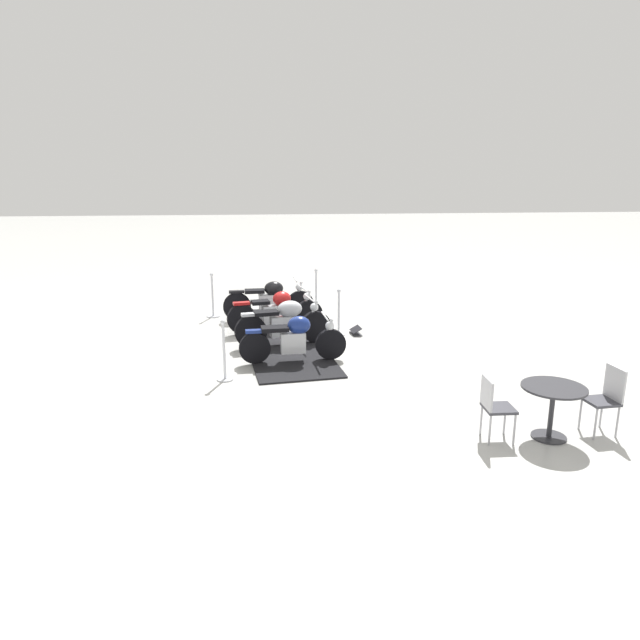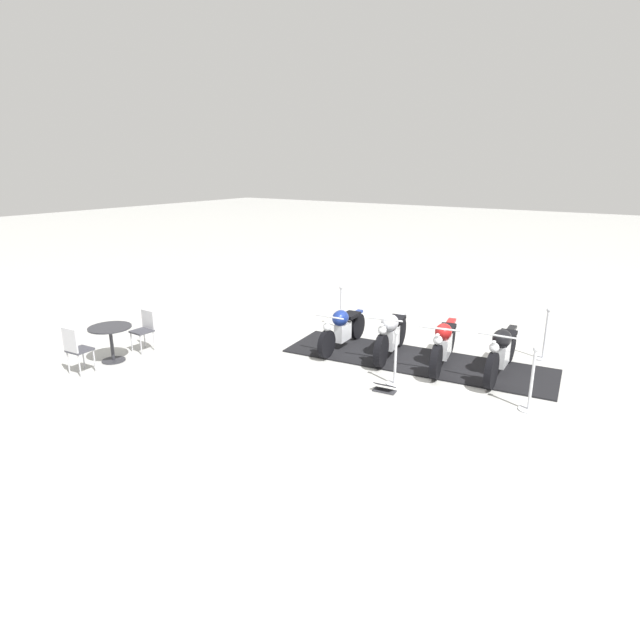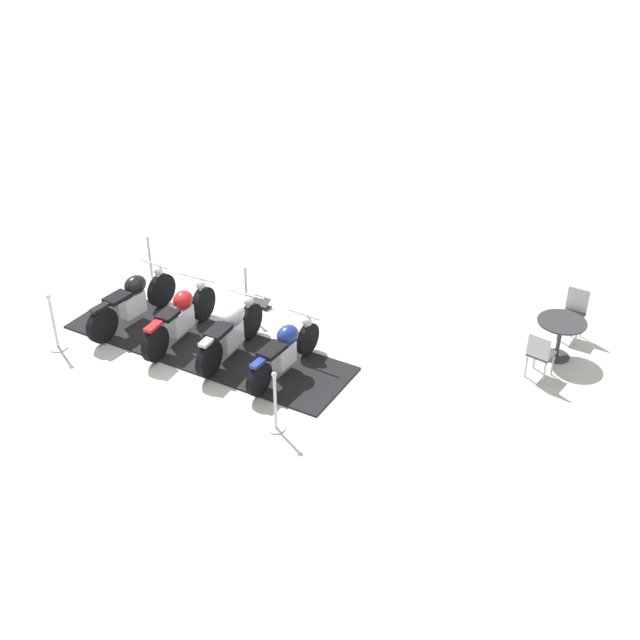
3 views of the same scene
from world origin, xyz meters
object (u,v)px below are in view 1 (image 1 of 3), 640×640
Objects in this scene: stanchion_right_mid at (339,320)px; stanchion_left_rear at (213,303)px; motorcycle_black at (270,299)px; motorcycle_chrome at (285,322)px; cafe_table at (553,399)px; motorcycle_navy at (295,338)px; stanchion_left_front at (224,359)px; cafe_chair_across_table at (494,404)px; motorcycle_maroon at (277,311)px; stanchion_right_rear at (316,298)px; cafe_chair_near_table at (606,396)px; info_placard at (356,332)px.

stanchion_left_rear reaches higher than stanchion_right_mid.
stanchion_left_rear is at bearing 157.71° from motorcycle_black.
motorcycle_chrome reaches higher than cafe_table.
stanchion_left_front is at bearing -151.05° from motorcycle_navy.
motorcycle_maroon is at bearing 117.30° from cafe_chair_across_table.
stanchion_right_rear is at bearing 6.71° from stanchion_right_mid.
stanchion_left_front is 6.10m from cafe_chair_near_table.
motorcycle_chrome is 1.45m from stanchion_right_mid.
info_placard is (-0.42, -1.78, -0.44)m from motorcycle_maroon.
motorcycle_navy is 4.93m from cafe_table.
stanchion_left_front reaches higher than cafe_chair_near_table.
stanchion_right_mid is at bearing -97.83° from info_placard.
cafe_chair_near_table is at bearing -59.78° from motorcycle_black.
stanchion_right_rear is (2.37, 0.28, 0.01)m from stanchion_right_mid.
motorcycle_black is 8.32m from cafe_chair_near_table.
motorcycle_black is 1.56m from stanchion_left_rear.
stanchion_right_mid is at bearing 19.71° from motorcycle_chrome.
motorcycle_navy is 4.33m from stanchion_left_rear.
stanchion_right_rear is at bearing -170.89° from info_placard.
motorcycle_maroon is 1.45m from stanchion_right_mid.
motorcycle_maroon is 2.25m from stanchion_right_rear.
motorcycle_maroon reaches higher than cafe_chair_across_table.
motorcycle_navy is at bearing 148.86° from stanchion_right_mid.
cafe_table is (-7.03, -3.72, 0.05)m from motorcycle_black.
stanchion_left_front reaches higher than cafe_chair_across_table.
stanchion_left_front is 3.62m from stanchion_right_mid.
motorcycle_maroon is 2.29× the size of cafe_chair_near_table.
stanchion_left_front is (-1.97, 1.17, -0.14)m from motorcycle_chrome.
motorcycle_maroon is at bearing 86.55° from motorcycle_chrome.
motorcycle_navy is 2.40× the size of cafe_table.
motorcycle_navy is 4.31m from stanchion_right_rear.
stanchion_left_rear is at bearing 34.48° from cafe_table.
motorcycle_maroon is (2.26, 0.27, -0.01)m from motorcycle_navy.
cafe_table is (-5.49, -1.81, 0.52)m from info_placard.
motorcycle_navy is 1.55m from stanchion_left_front.
motorcycle_chrome is at bearing -86.19° from motorcycle_black.
stanchion_left_rear is at bearing 123.41° from motorcycle_maroon.
stanchion_left_rear is (1.64, 1.59, -0.15)m from motorcycle_maroon.
cafe_chair_near_table is (-7.48, -6.01, 0.21)m from stanchion_left_rear.
stanchion_right_mid is at bearing -65.45° from cafe_chair_near_table.
stanchion_right_mid is (-0.41, -1.39, -0.13)m from motorcycle_maroon.
info_placard is 0.48× the size of cafe_chair_across_table.
cafe_chair_across_table is (-5.47, -1.38, 0.16)m from stanchion_right_mid.
stanchion_left_front is at bearing -104.96° from motorcycle_black.
motorcycle_black is 4.32m from stanchion_left_front.
cafe_chair_near_table reaches higher than motorcycle_navy.
stanchion_right_mid reaches higher than cafe_chair_across_table.
cafe_chair_across_table reaches higher than cafe_table.
motorcycle_black is 7.58m from cafe_chair_across_table.
cafe_table is (-2.81, -4.63, 0.19)m from stanchion_left_front.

